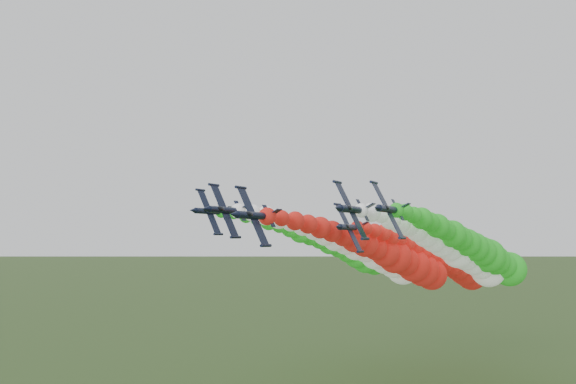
# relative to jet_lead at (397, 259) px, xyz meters

# --- Properties ---
(jet_lead) EXTENTS (14.21, 80.34, 21.21)m
(jet_lead) POSITION_rel_jet_lead_xyz_m (0.00, 0.00, 0.00)
(jet_lead) COLOR black
(jet_lead) RESTS_ON ground
(jet_inner_left) EXTENTS (14.84, 80.97, 21.84)m
(jet_inner_left) POSITION_rel_jet_lead_xyz_m (-8.89, 5.45, 1.09)
(jet_inner_left) COLOR black
(jet_inner_left) RESTS_ON ground
(jet_inner_right) EXTENTS (14.63, 80.76, 21.63)m
(jet_inner_right) POSITION_rel_jet_lead_xyz_m (12.03, 7.97, 1.20)
(jet_inner_right) COLOR black
(jet_inner_right) RESTS_ON ground
(jet_outer_left) EXTENTS (14.02, 80.15, 21.02)m
(jet_outer_left) POSITION_rel_jet_lead_xyz_m (-21.74, 17.95, 1.70)
(jet_outer_left) COLOR black
(jet_outer_left) RESTS_ON ground
(jet_outer_right) EXTENTS (14.73, 80.86, 21.73)m
(jet_outer_right) POSITION_rel_jet_lead_xyz_m (16.45, 13.10, 1.18)
(jet_outer_right) COLOR black
(jet_outer_right) RESTS_ON ground
(jet_trail) EXTENTS (14.69, 80.82, 21.69)m
(jet_trail) POSITION_rel_jet_lead_xyz_m (4.67, 26.41, -1.61)
(jet_trail) COLOR black
(jet_trail) RESTS_ON ground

